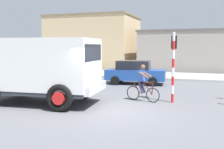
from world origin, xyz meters
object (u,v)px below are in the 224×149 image
object	(u,v)px
truck_foreground	(39,66)
car_red_near	(135,72)
traffic_light_pole	(174,57)
cyclist	(143,83)

from	to	relation	value
truck_foreground	car_red_near	xyz separation A→B (m)	(2.54, 7.47, -0.85)
car_red_near	traffic_light_pole	bearing A→B (deg)	-59.44
cyclist	traffic_light_pole	bearing A→B (deg)	9.88
cyclist	traffic_light_pole	world-z (taller)	traffic_light_pole
traffic_light_pole	cyclist	bearing A→B (deg)	-170.12
truck_foreground	car_red_near	distance (m)	7.94
truck_foreground	cyclist	size ratio (longest dim) A/B	3.26
cyclist	traffic_light_pole	distance (m)	1.83
cyclist	car_red_near	world-z (taller)	cyclist
car_red_near	cyclist	bearing A→B (deg)	-72.40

